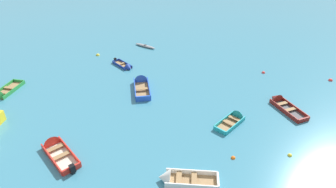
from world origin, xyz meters
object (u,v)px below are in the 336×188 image
at_px(rowboat_deep_blue_center, 126,67).
at_px(rowboat_blue_back_row_left, 141,84).
at_px(mooring_buoy_between_boats_right, 98,55).
at_px(kayak_grey_far_back, 145,46).
at_px(rowboat_red_near_left, 55,148).
at_px(rowboat_turquoise_back_row_center, 235,118).
at_px(mooring_buoy_outer_edge, 263,73).
at_px(rowboat_green_near_right, 1,95).
at_px(mooring_buoy_far_field, 330,81).
at_px(mooring_buoy_midfield, 290,156).
at_px(rowboat_maroon_cluster_inner, 280,103).
at_px(rowboat_white_cluster_outer, 177,179).
at_px(mooring_buoy_central, 233,158).

relative_size(rowboat_deep_blue_center, rowboat_blue_back_row_left, 0.70).
bearing_deg(mooring_buoy_between_boats_right, kayak_grey_far_back, 15.36).
distance_m(rowboat_blue_back_row_left, rowboat_red_near_left, 11.60).
xyz_separation_m(rowboat_turquoise_back_row_center, rowboat_red_near_left, (-15.05, -1.18, 0.03)).
distance_m(rowboat_deep_blue_center, rowboat_red_near_left, 14.82).
height_order(rowboat_red_near_left, mooring_buoy_outer_edge, rowboat_red_near_left).
bearing_deg(rowboat_green_near_right, mooring_buoy_far_field, -4.96).
bearing_deg(rowboat_turquoise_back_row_center, mooring_buoy_midfield, -65.02).
xyz_separation_m(rowboat_blue_back_row_left, mooring_buoy_outer_edge, (14.11, 0.44, -0.25)).
height_order(rowboat_deep_blue_center, rowboat_maroon_cluster_inner, rowboat_maroon_cluster_inner).
bearing_deg(rowboat_turquoise_back_row_center, rowboat_white_cluster_outer, -137.65).
relative_size(rowboat_green_near_right, rowboat_turquoise_back_row_center, 1.20).
distance_m(kayak_grey_far_back, mooring_buoy_central, 23.23).
bearing_deg(rowboat_turquoise_back_row_center, rowboat_deep_blue_center, 125.79).
distance_m(rowboat_turquoise_back_row_center, kayak_grey_far_back, 19.28).
relative_size(rowboat_deep_blue_center, mooring_buoy_central, 9.53).
distance_m(rowboat_maroon_cluster_inner, mooring_buoy_central, 9.36).
height_order(rowboat_green_near_right, rowboat_maroon_cluster_inner, rowboat_green_near_right).
relative_size(rowboat_maroon_cluster_inner, mooring_buoy_far_field, 10.05).
bearing_deg(mooring_buoy_central, rowboat_turquoise_back_row_center, 66.84).
relative_size(rowboat_turquoise_back_row_center, rowboat_blue_back_row_left, 0.75).
height_order(rowboat_green_near_right, rowboat_red_near_left, rowboat_red_near_left).
distance_m(mooring_buoy_far_field, mooring_buoy_outer_edge, 7.08).
relative_size(mooring_buoy_far_field, mooring_buoy_central, 1.30).
bearing_deg(mooring_buoy_midfield, mooring_buoy_between_boats_right, 123.93).
height_order(kayak_grey_far_back, rowboat_red_near_left, rowboat_red_near_left).
height_order(rowboat_deep_blue_center, mooring_buoy_between_boats_right, rowboat_deep_blue_center).
bearing_deg(rowboat_maroon_cluster_inner, rowboat_green_near_right, 166.46).
bearing_deg(mooring_buoy_central, rowboat_red_near_left, 165.71).
relative_size(rowboat_green_near_right, rowboat_maroon_cluster_inner, 0.94).
bearing_deg(mooring_buoy_outer_edge, rowboat_blue_back_row_left, -178.20).
bearing_deg(rowboat_maroon_cluster_inner, mooring_buoy_outer_edge, 77.14).
relative_size(rowboat_white_cluster_outer, mooring_buoy_outer_edge, 10.83).
bearing_deg(mooring_buoy_between_boats_right, rowboat_white_cluster_outer, -75.82).
height_order(rowboat_green_near_right, mooring_buoy_outer_edge, rowboat_green_near_right).
relative_size(rowboat_turquoise_back_row_center, mooring_buoy_outer_edge, 8.90).
xyz_separation_m(rowboat_deep_blue_center, mooring_buoy_far_field, (21.85, -7.26, -0.15)).
bearing_deg(kayak_grey_far_back, mooring_buoy_midfield, -70.70).
xyz_separation_m(mooring_buoy_far_field, mooring_buoy_midfield, (-10.65, -10.06, 0.00)).
height_order(rowboat_deep_blue_center, rowboat_white_cluster_outer, rowboat_white_cluster_outer).
xyz_separation_m(rowboat_white_cluster_outer, rowboat_blue_back_row_left, (-0.98, 13.58, 0.03)).
xyz_separation_m(rowboat_deep_blue_center, mooring_buoy_between_boats_right, (-3.37, 4.34, -0.15)).
relative_size(rowboat_maroon_cluster_inner, rowboat_red_near_left, 1.00).
relative_size(kayak_grey_far_back, rowboat_maroon_cluster_inner, 0.62).
xyz_separation_m(rowboat_turquoise_back_row_center, rowboat_white_cluster_outer, (-6.52, -5.94, 0.05)).
distance_m(rowboat_green_near_right, rowboat_blue_back_row_left, 13.98).
bearing_deg(mooring_buoy_outer_edge, mooring_buoy_between_boats_right, 155.58).
xyz_separation_m(rowboat_deep_blue_center, rowboat_white_cluster_outer, (2.33, -18.23, 0.07)).
bearing_deg(kayak_grey_far_back, rowboat_turquoise_back_row_center, -72.34).
bearing_deg(mooring_buoy_far_field, mooring_buoy_outer_edge, 154.48).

